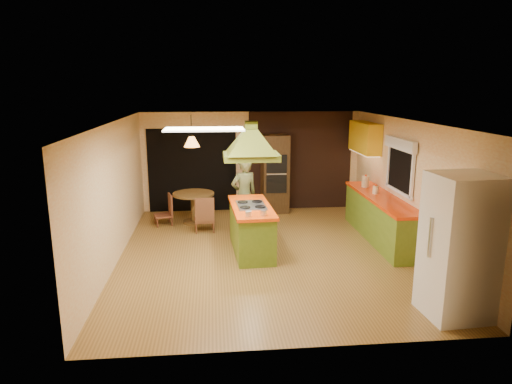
{
  "coord_description": "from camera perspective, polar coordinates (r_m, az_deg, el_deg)",
  "views": [
    {
      "loc": [
        -0.98,
        -8.17,
        3.12
      ],
      "look_at": [
        -0.17,
        0.26,
        1.15
      ],
      "focal_mm": 32.0,
      "sensor_mm": 36.0,
      "label": 1
    }
  ],
  "objects": [
    {
      "name": "dining_table",
      "position": [
        10.66,
        -7.79,
        -1.24
      ],
      "size": [
        0.95,
        0.95,
        0.72
      ],
      "rotation": [
        0.0,
        0.0,
        -0.18
      ],
      "color": "brown",
      "rests_on": "ground"
    },
    {
      "name": "chair_near",
      "position": [
        10.05,
        -6.48,
        -2.7
      ],
      "size": [
        0.46,
        0.46,
        0.79
      ],
      "primitive_type": null,
      "rotation": [
        0.0,
        0.0,
        3.21
      ],
      "color": "brown",
      "rests_on": "ground"
    },
    {
      "name": "right_counter",
      "position": [
        9.78,
        15.3,
        -3.14
      ],
      "size": [
        0.62,
        3.05,
        0.92
      ],
      "color": "olive",
      "rests_on": "ground"
    },
    {
      "name": "pendant_lamp",
      "position": [
        10.41,
        -8.03,
        6.25
      ],
      "size": [
        0.38,
        0.38,
        0.23
      ],
      "primitive_type": "cone",
      "rotation": [
        0.0,
        0.0,
        0.06
      ],
      "color": "#FF9E3F",
      "rests_on": "ceiling_plane"
    },
    {
      "name": "nook_opening",
      "position": [
        11.6,
        -7.96,
        2.7
      ],
      "size": [
        2.2,
        0.03,
        2.1
      ],
      "primitive_type": "cube",
      "color": "black",
      "rests_on": "ground"
    },
    {
      "name": "ground",
      "position": [
        8.8,
        1.29,
        -7.67
      ],
      "size": [
        6.5,
        6.5,
        0.0
      ],
      "primitive_type": "plane",
      "color": "olive",
      "rests_on": "ground"
    },
    {
      "name": "range_hood",
      "position": [
        8.4,
        -0.62,
        7.16
      ],
      "size": [
        1.02,
        0.74,
        0.79
      ],
      "rotation": [
        0.0,
        0.0,
        0.0
      ],
      "color": "#586318",
      "rests_on": "ceiling_plane"
    },
    {
      "name": "canister_small",
      "position": [
        9.86,
        14.72,
        0.26
      ],
      "size": [
        0.14,
        0.14,
        0.16
      ],
      "primitive_type": "cylinder",
      "rotation": [
        0.0,
        0.0,
        -0.17
      ],
      "color": "#FBF1CA",
      "rests_on": "right_counter"
    },
    {
      "name": "canister_medium",
      "position": [
        10.45,
        13.52,
        1.1
      ],
      "size": [
        0.15,
        0.15,
        0.18
      ],
      "primitive_type": "cylinder",
      "rotation": [
        0.0,
        0.0,
        -0.14
      ],
      "color": "beige",
      "rests_on": "right_counter"
    },
    {
      "name": "chair_left",
      "position": [
        10.66,
        -11.55,
        -2.2
      ],
      "size": [
        0.48,
        0.48,
        0.71
      ],
      "primitive_type": null,
      "rotation": [
        0.0,
        0.0,
        -1.3
      ],
      "color": "brown",
      "rests_on": "ground"
    },
    {
      "name": "room_walls",
      "position": [
        8.44,
        1.34,
        0.29
      ],
      "size": [
        5.5,
        6.5,
        6.5
      ],
      "color": "beige",
      "rests_on": "ground"
    },
    {
      "name": "man",
      "position": [
        9.88,
        -1.51,
        -0.35
      ],
      "size": [
        0.7,
        0.59,
        1.64
      ],
      "primitive_type": "imported",
      "rotation": [
        0.0,
        0.0,
        3.52
      ],
      "color": "#51572E",
      "rests_on": "ground"
    },
    {
      "name": "refrigerator",
      "position": [
        6.8,
        24.1,
        -6.27
      ],
      "size": [
        0.88,
        0.83,
        2.0
      ],
      "primitive_type": "cube",
      "rotation": [
        0.0,
        0.0,
        0.07
      ],
      "color": "white",
      "rests_on": "ground"
    },
    {
      "name": "canister_large",
      "position": [
        10.45,
        13.52,
        1.27
      ],
      "size": [
        0.2,
        0.2,
        0.24
      ],
      "primitive_type": "cylinder",
      "rotation": [
        0.0,
        0.0,
        -0.25
      ],
      "color": "beige",
      "rests_on": "right_counter"
    },
    {
      "name": "window_right",
      "position": [
        9.42,
        17.61,
        4.26
      ],
      "size": [
        0.12,
        1.35,
        1.06
      ],
      "color": "black",
      "rests_on": "room_walls"
    },
    {
      "name": "wall_oven",
      "position": [
        11.42,
        2.38,
        2.29
      ],
      "size": [
        0.67,
        0.63,
        1.95
      ],
      "rotation": [
        0.0,
        0.0,
        0.05
      ],
      "color": "#412B15",
      "rests_on": "ground"
    },
    {
      "name": "upper_cabinets",
      "position": [
        11.02,
        13.45,
        6.66
      ],
      "size": [
        0.34,
        1.4,
        0.7
      ],
      "primitive_type": "cube",
      "color": "yellow",
      "rests_on": "room_walls"
    },
    {
      "name": "ceiling_plane",
      "position": [
        8.25,
        1.38,
        8.79
      ],
      "size": [
        6.5,
        6.5,
        0.0
      ],
      "primitive_type": "plane",
      "rotation": [
        3.14,
        0.0,
        0.0
      ],
      "color": "silver",
      "rests_on": "room_walls"
    },
    {
      "name": "brick_panel",
      "position": [
        11.76,
        5.54,
        3.9
      ],
      "size": [
        2.64,
        0.03,
        2.5
      ],
      "primitive_type": "cube",
      "color": "#381E14",
      "rests_on": "ground"
    },
    {
      "name": "fluor_panel",
      "position": [
        7.0,
        -6.49,
        7.8
      ],
      "size": [
        1.2,
        0.6,
        0.03
      ],
      "primitive_type": "cube",
      "color": "white",
      "rests_on": "ceiling_plane"
    },
    {
      "name": "kitchen_island",
      "position": [
        8.77,
        -0.59,
        -4.55
      ],
      "size": [
        0.82,
        1.85,
        0.93
      ],
      "rotation": [
        0.0,
        0.0,
        0.05
      ],
      "color": "olive",
      "rests_on": "ground"
    }
  ]
}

